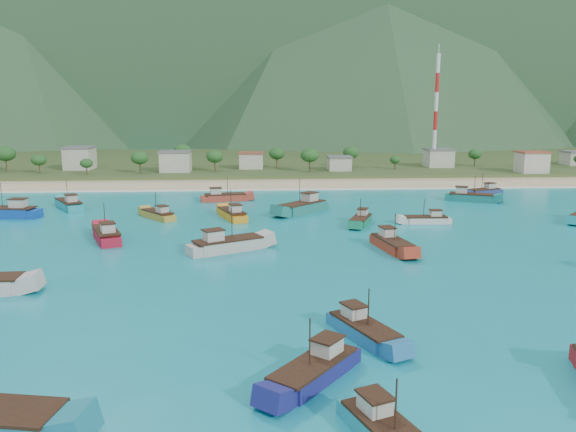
{
  "coord_description": "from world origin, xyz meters",
  "views": [
    {
      "loc": [
        -8.5,
        -76.41,
        21.47
      ],
      "look_at": [
        -2.86,
        18.0,
        3.0
      ],
      "focal_mm": 35.0,
      "sensor_mm": 36.0,
      "label": 1
    }
  ],
  "objects": [
    {
      "name": "village",
      "position": [
        -1.66,
        103.02,
        4.49
      ],
      "size": [
        206.66,
        29.1,
        6.77
      ],
      "color": "beige",
      "rests_on": "ground"
    },
    {
      "name": "boat_4",
      "position": [
        -15.62,
        52.47,
        0.73
      ],
      "size": [
        10.83,
        4.99,
        6.17
      ],
      "rotation": [
        0.0,
        0.0,
        4.9
      ],
      "color": "#AB3827",
      "rests_on": "ground"
    },
    {
      "name": "boat_21",
      "position": [
        -57.17,
        35.22,
        0.94
      ],
      "size": [
        12.73,
        5.21,
        7.31
      ],
      "rotation": [
        0.0,
        0.0,
        1.44
      ],
      "color": "#0E42A6",
      "rests_on": "ground"
    },
    {
      "name": "boat_22",
      "position": [
        23.62,
        24.7,
        0.53
      ],
      "size": [
        8.69,
        2.8,
        5.09
      ],
      "rotation": [
        0.0,
        0.0,
        1.54
      ],
      "color": "silver",
      "rests_on": "ground"
    },
    {
      "name": "surf_line",
      "position": [
        0.0,
        69.5,
        0.0
      ],
      "size": [
        400.0,
        2.5,
        0.08
      ],
      "primitive_type": "cube",
      "color": "white",
      "rests_on": "ground"
    },
    {
      "name": "boat_0",
      "position": [
        -27.44,
        32.34,
        0.61
      ],
      "size": [
        7.89,
        9.01,
        5.49
      ],
      "rotation": [
        0.0,
        0.0,
        0.66
      ],
      "color": "#B38E2F",
      "rests_on": "ground"
    },
    {
      "name": "boat_13",
      "position": [
        1.32,
        37.02,
        0.98
      ],
      "size": [
        11.56,
        11.82,
        7.54
      ],
      "rotation": [
        0.0,
        0.0,
        2.38
      ],
      "color": "#207269",
      "rests_on": "ground"
    },
    {
      "name": "boat_6",
      "position": [
        -12.83,
        6.13,
        0.87
      ],
      "size": [
        12.02,
        8.56,
        6.95
      ],
      "rotation": [
        0.0,
        0.0,
        5.2
      ],
      "color": "#B2AAA0",
      "rests_on": "ground"
    },
    {
      "name": "boat_24",
      "position": [
        11.1,
        24.6,
        0.58
      ],
      "size": [
        5.86,
        9.42,
        5.36
      ],
      "rotation": [
        0.0,
        0.0,
        2.76
      ],
      "color": "#127751",
      "rests_on": "ground"
    },
    {
      "name": "boat_19",
      "position": [
        12.3,
        5.55,
        0.73
      ],
      "size": [
        5.02,
        10.87,
        6.19
      ],
      "rotation": [
        0.0,
        0.0,
        3.33
      ],
      "color": "#A3301D",
      "rests_on": "ground"
    },
    {
      "name": "radio_tower",
      "position": [
        51.31,
        108.0,
        19.98
      ],
      "size": [
        1.2,
        1.2,
        36.76
      ],
      "color": "red",
      "rests_on": "ground"
    },
    {
      "name": "boat_27",
      "position": [
        41.23,
        48.91,
        0.77
      ],
      "size": [
        11.22,
        7.29,
        6.41
      ],
      "rotation": [
        0.0,
        0.0,
        4.3
      ],
      "color": "#146B66",
      "rests_on": "ground"
    },
    {
      "name": "boat_5",
      "position": [
        1.59,
        -27.02,
        0.6
      ],
      "size": [
        6.2,
        9.58,
        5.47
      ],
      "rotation": [
        0.0,
        0.0,
        3.55
      ],
      "color": "#256BA4",
      "rests_on": "ground"
    },
    {
      "name": "boat_9",
      "position": [
        -32.78,
        14.37,
        0.79
      ],
      "size": [
        7.18,
        11.42,
        6.51
      ],
      "rotation": [
        0.0,
        0.0,
        0.39
      ],
      "color": "#AD152B",
      "rests_on": "ground"
    },
    {
      "name": "boat_31",
      "position": [
        48.06,
        57.6,
        0.66
      ],
      "size": [
        10.17,
        6.21,
        5.78
      ],
      "rotation": [
        0.0,
        0.0,
        1.94
      ],
      "color": "navy",
      "rests_on": "ground"
    },
    {
      "name": "beach",
      "position": [
        0.0,
        79.0,
        0.0
      ],
      "size": [
        400.0,
        18.0,
        1.2
      ],
      "primitive_type": "cube",
      "color": "beige",
      "rests_on": "ground"
    },
    {
      "name": "vegetation",
      "position": [
        -1.59,
        103.59,
        5.07
      ],
      "size": [
        274.98,
        25.53,
        8.14
      ],
      "color": "#235623",
      "rests_on": "ground"
    },
    {
      "name": "boat_11",
      "position": [
        -3.88,
        -35.07,
        0.67
      ],
      "size": [
        8.53,
        9.45,
        5.82
      ],
      "rotation": [
        0.0,
        0.0,
        2.45
      ],
      "color": "navy",
      "rests_on": "ground"
    },
    {
      "name": "boat_3",
      "position": [
        -48.26,
        44.39,
        0.79
      ],
      "size": [
        8.53,
        11.14,
        6.53
      ],
      "rotation": [
        0.0,
        0.0,
        0.55
      ],
      "color": "teal",
      "rests_on": "ground"
    },
    {
      "name": "boat_25",
      "position": [
        -12.94,
        31.46,
        0.71
      ],
      "size": [
        6.36,
        10.7,
        6.07
      ],
      "rotation": [
        0.0,
        0.0,
        0.35
      ],
      "color": "orange",
      "rests_on": "ground"
    },
    {
      "name": "ground",
      "position": [
        0.0,
        0.0,
        0.0
      ],
      "size": [
        600.0,
        600.0,
        0.0
      ],
      "primitive_type": "plane",
      "color": "#0C7D8E",
      "rests_on": "ground"
    },
    {
      "name": "land",
      "position": [
        0.0,
        140.0,
        0.0
      ],
      "size": [
        400.0,
        110.0,
        2.4
      ],
      "primitive_type": "cube",
      "color": "#385123",
      "rests_on": "ground"
    }
  ]
}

